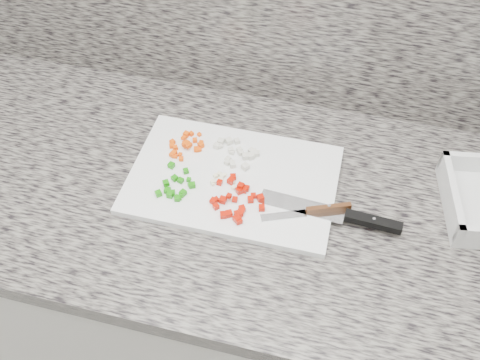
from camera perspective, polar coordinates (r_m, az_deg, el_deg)
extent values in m
cube|color=beige|center=(1.48, 1.00, -12.91)|extent=(3.92, 0.62, 0.86)
cube|color=slate|center=(1.10, 1.31, -2.01)|extent=(3.96, 0.64, 0.04)
cube|color=white|center=(1.09, -0.76, 0.06)|extent=(0.42, 0.28, 0.01)
cube|color=#EC4B05|center=(1.17, -4.37, 4.87)|extent=(0.01, 0.01, 0.01)
cube|color=#EC4B05|center=(1.13, -6.90, 2.53)|extent=(0.01, 0.01, 0.01)
cube|color=#EC4B05|center=(1.17, -5.74, 4.88)|extent=(0.01, 0.01, 0.01)
cube|color=#EC4B05|center=(1.14, -4.69, 3.29)|extent=(0.01, 0.01, 0.01)
cube|color=#EC4B05|center=(1.16, -4.83, 4.25)|extent=(0.01, 0.01, 0.01)
cube|color=#EC4B05|center=(1.14, -6.91, 3.42)|extent=(0.01, 0.01, 0.01)
cube|color=#EC4B05|center=(1.13, -6.40, 2.73)|extent=(0.01, 0.01, 0.01)
cube|color=#EC4B05|center=(1.15, -5.89, 3.76)|extent=(0.01, 0.01, 0.01)
cube|color=#EC4B05|center=(1.16, -6.01, 4.50)|extent=(0.01, 0.01, 0.01)
cube|color=#EC4B05|center=(1.13, -7.23, 2.71)|extent=(0.01, 0.01, 0.01)
cube|color=#EC4B05|center=(1.13, -7.07, 2.86)|extent=(0.01, 0.01, 0.01)
cube|color=#EC4B05|center=(1.15, -5.68, 3.96)|extent=(0.01, 0.01, 0.01)
cube|color=#EC4B05|center=(1.14, -5.89, 3.86)|extent=(0.01, 0.01, 0.01)
cube|color=#EC4B05|center=(1.15, -7.27, 3.66)|extent=(0.01, 0.01, 0.01)
cube|color=#EC4B05|center=(1.15, -5.40, 3.76)|extent=(0.01, 0.01, 0.01)
cube|color=#EC4B05|center=(1.16, -7.22, 4.04)|extent=(0.01, 0.01, 0.01)
cube|color=#EC4B05|center=(1.12, -6.29, 2.27)|extent=(0.01, 0.01, 0.01)
cube|color=#EC4B05|center=(1.15, -4.17, 4.02)|extent=(0.01, 0.01, 0.01)
cube|color=#EC4B05|center=(1.14, -5.59, 3.64)|extent=(0.01, 0.01, 0.01)
cube|color=#EC4B05|center=(1.14, -4.36, 3.26)|extent=(0.01, 0.01, 0.01)
cube|color=#EC4B05|center=(1.14, -4.19, 3.73)|extent=(0.02, 0.02, 0.01)
cube|color=#EC4B05|center=(1.14, -4.52, 3.26)|extent=(0.01, 0.01, 0.01)
cube|color=#EC4B05|center=(1.17, -5.23, 4.94)|extent=(0.01, 0.01, 0.01)
cube|color=beige|center=(1.15, -0.32, 4.18)|extent=(0.02, 0.02, 0.01)
cube|color=beige|center=(1.13, 1.60, 2.88)|extent=(0.02, 0.02, 0.01)
cube|color=beige|center=(1.13, -0.06, 3.22)|extent=(0.01, 0.01, 0.01)
cube|color=beige|center=(1.13, 1.24, 3.13)|extent=(0.02, 0.02, 0.01)
cube|color=beige|center=(1.12, 1.17, 2.57)|extent=(0.02, 0.02, 0.01)
cube|color=beige|center=(1.12, 0.57, 2.56)|extent=(0.02, 0.02, 0.01)
cube|color=beige|center=(1.14, -2.16, 3.65)|extent=(0.01, 0.01, 0.01)
cube|color=beige|center=(1.13, 0.05, 2.96)|extent=(0.01, 0.01, 0.01)
cube|color=beige|center=(1.14, -2.51, 3.66)|extent=(0.01, 0.01, 0.01)
cube|color=beige|center=(1.13, -0.86, 2.98)|extent=(0.01, 0.01, 0.01)
cube|color=beige|center=(1.11, -0.93, 1.88)|extent=(0.01, 0.01, 0.01)
cube|color=beige|center=(1.10, -0.78, 1.63)|extent=(0.01, 0.01, 0.01)
cube|color=beige|center=(1.13, -0.98, 3.20)|extent=(0.01, 0.01, 0.01)
cube|color=beige|center=(1.15, -2.07, 4.14)|extent=(0.01, 0.01, 0.01)
cube|color=beige|center=(1.11, -1.38, 1.91)|extent=(0.01, 0.01, 0.01)
cube|color=beige|center=(1.13, 1.78, 2.88)|extent=(0.01, 0.01, 0.01)
cube|color=beige|center=(1.13, 1.52, 2.99)|extent=(0.02, 0.02, 0.01)
cube|color=beige|center=(1.15, -1.19, 4.18)|extent=(0.02, 0.02, 0.01)
cube|color=beige|center=(1.11, -1.29, 2.21)|extent=(0.01, 0.01, 0.01)
cube|color=beige|center=(1.10, 0.57, 1.46)|extent=(0.02, 0.02, 0.01)
cube|color=#187D0B|center=(1.09, -6.99, 0.21)|extent=(0.02, 0.02, 0.01)
cube|color=#187D0B|center=(1.11, -7.34, 1.57)|extent=(0.01, 0.01, 0.01)
cube|color=#187D0B|center=(1.06, -6.08, -1.36)|extent=(0.01, 0.01, 0.01)
cube|color=#187D0B|center=(1.07, -8.70, -1.43)|extent=(0.02, 0.02, 0.01)
cube|color=#187D0B|center=(1.06, -6.31, -1.61)|extent=(0.01, 0.01, 0.01)
cube|color=#187D0B|center=(1.06, -6.71, -1.87)|extent=(0.01, 0.01, 0.01)
cube|color=#187D0B|center=(1.06, -7.23, -1.39)|extent=(0.01, 0.01, 0.01)
cube|color=#187D0B|center=(1.07, -7.75, -1.09)|extent=(0.01, 0.01, 0.01)
cube|color=#187D0B|center=(1.10, -5.80, 0.97)|extent=(0.01, 0.01, 0.01)
cube|color=#187D0B|center=(1.06, -7.48, -1.55)|extent=(0.01, 0.01, 0.01)
cube|color=#187D0B|center=(1.05, -6.54, -1.93)|extent=(0.01, 0.01, 0.01)
cube|color=#187D0B|center=(1.07, -5.26, -0.56)|extent=(0.01, 0.01, 0.01)
cube|color=#187D0B|center=(1.07, -7.91, -0.32)|extent=(0.02, 0.02, 0.01)
cube|color=#187D0B|center=(1.08, -6.36, -0.04)|extent=(0.01, 0.01, 0.01)
cube|color=#187D0B|center=(1.07, -5.07, -0.54)|extent=(0.01, 0.01, 0.01)
cube|color=#187D0B|center=(1.05, -6.71, -1.94)|extent=(0.01, 0.01, 0.01)
cube|color=#187D0B|center=(1.08, -5.48, 0.04)|extent=(0.01, 0.01, 0.01)
cube|color=#B41102|center=(1.02, 0.09, -3.43)|extent=(0.01, 0.01, 0.01)
cube|color=#B41102|center=(1.02, -0.23, -3.69)|extent=(0.02, 0.02, 0.01)
cube|color=#B41102|center=(1.07, -2.20, -0.26)|extent=(0.01, 0.01, 0.01)
cube|color=#B41102|center=(1.03, -2.58, -2.84)|extent=(0.01, 0.01, 0.01)
cube|color=#B41102|center=(1.05, 2.19, -1.94)|extent=(0.02, 0.02, 0.01)
cube|color=#B41102|center=(1.02, -1.80, -3.74)|extent=(0.02, 0.02, 0.01)
cube|color=#B41102|center=(1.03, 2.33, -2.98)|extent=(0.01, 0.01, 0.01)
cube|color=#B41102|center=(1.04, 1.12, -2.10)|extent=(0.01, 0.01, 0.01)
cube|color=#B41102|center=(1.05, 0.07, -0.59)|extent=(0.01, 0.01, 0.01)
cube|color=#B41102|center=(1.05, 1.44, -1.68)|extent=(0.01, 0.01, 0.01)
cube|color=#B41102|center=(1.01, -0.32, -4.14)|extent=(0.02, 0.02, 0.01)
cube|color=#B41102|center=(1.07, -0.97, -0.09)|extent=(0.02, 0.02, 0.01)
cube|color=#B41102|center=(1.03, 0.22, -3.07)|extent=(0.02, 0.02, 0.01)
cube|color=#B41102|center=(1.02, -1.18, -3.61)|extent=(0.02, 0.02, 0.01)
cube|color=#B41102|center=(1.01, -0.15, -4.36)|extent=(0.02, 0.02, 0.01)
cube|color=#B41102|center=(1.08, -0.74, 0.34)|extent=(0.01, 0.01, 0.01)
cube|color=#B41102|center=(1.04, -1.18, -1.70)|extent=(0.01, 0.01, 0.01)
cube|color=#B41102|center=(1.04, -2.85, -2.24)|extent=(0.01, 0.01, 0.01)
cube|color=#B41102|center=(1.04, -1.84, -2.13)|extent=(0.01, 0.01, 0.01)
cube|color=#B41102|center=(1.06, -0.07, -1.16)|extent=(0.02, 0.02, 0.01)
cube|color=#B41102|center=(1.06, 0.71, -0.87)|extent=(0.01, 0.01, 0.01)
cube|color=#B41102|center=(1.06, 0.45, -1.00)|extent=(0.01, 0.01, 0.01)
cube|color=#B41102|center=(1.04, -0.55, -2.08)|extent=(0.01, 0.01, 0.01)
cube|color=#B41102|center=(1.05, -2.59, -2.12)|extent=(0.01, 0.01, 0.01)
cube|color=#F1E9BA|center=(1.06, -0.69, -0.82)|extent=(0.01, 0.01, 0.01)
cube|color=#F1E9BA|center=(1.09, -1.64, 0.55)|extent=(0.01, 0.01, 0.01)
cube|color=#F1E9BA|center=(1.07, -0.74, -0.20)|extent=(0.01, 0.01, 0.01)
cube|color=#F1E9BA|center=(1.07, -2.92, -0.41)|extent=(0.01, 0.01, 0.01)
cube|color=#F1E9BA|center=(1.09, -2.63, 0.43)|extent=(0.01, 0.01, 0.01)
cube|color=#F1E9BA|center=(1.08, -1.91, 0.39)|extent=(0.01, 0.01, 0.01)
cube|color=#F1E9BA|center=(1.09, -2.23, 0.65)|extent=(0.01, 0.01, 0.01)
cube|color=#F1E9BA|center=(1.08, -2.91, -0.22)|extent=(0.01, 0.01, 0.01)
cube|color=#F1E9BA|center=(1.08, -2.07, 0.06)|extent=(0.01, 0.01, 0.01)
cube|color=silver|center=(1.05, 6.62, -2.79)|extent=(0.17, 0.05, 0.00)
cube|color=black|center=(1.04, 14.02, -4.34)|extent=(0.11, 0.03, 0.02)
cylinder|color=silver|center=(1.03, 14.11, -4.05)|extent=(0.01, 0.01, 0.00)
cube|color=silver|center=(1.03, 4.65, -3.84)|extent=(0.09, 0.05, 0.00)
cube|color=#4C2713|center=(1.04, 9.42, -3.03)|extent=(0.08, 0.04, 0.02)
cylinder|color=silver|center=(1.03, 9.48, -2.73)|extent=(0.01, 0.01, 0.00)
cube|color=silver|center=(1.11, 21.58, -1.53)|extent=(0.04, 0.20, 0.04)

